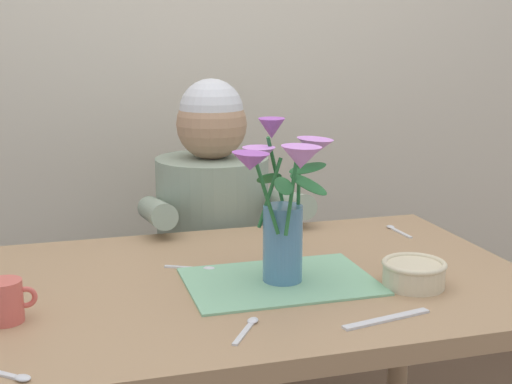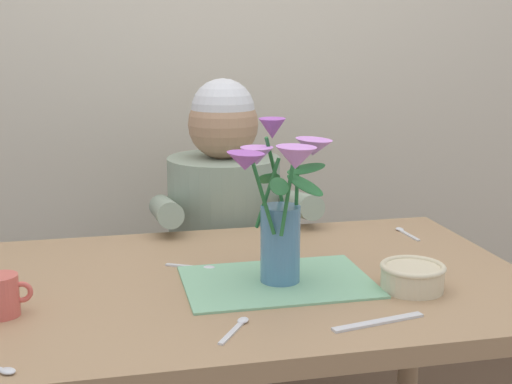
# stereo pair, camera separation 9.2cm
# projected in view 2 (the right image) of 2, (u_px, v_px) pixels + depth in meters

# --- Properties ---
(wood_panel_backdrop) EXTENTS (4.00, 0.10, 2.50)m
(wood_panel_backdrop) POSITION_uv_depth(u_px,v_px,m) (189.00, 37.00, 2.42)
(wood_panel_backdrop) COLOR beige
(wood_panel_backdrop) RESTS_ON ground_plane
(dining_table) EXTENTS (1.20, 0.80, 0.74)m
(dining_table) POSITION_uv_depth(u_px,v_px,m) (255.00, 318.00, 1.55)
(dining_table) COLOR #9E7A56
(dining_table) RESTS_ON ground_plane
(seated_person) EXTENTS (0.45, 0.47, 1.14)m
(seated_person) POSITION_uv_depth(u_px,v_px,m) (225.00, 265.00, 2.17)
(seated_person) COLOR #4C4C56
(seated_person) RESTS_ON ground_plane
(striped_placemat) EXTENTS (0.40, 0.28, 0.00)m
(striped_placemat) POSITION_uv_depth(u_px,v_px,m) (278.00, 282.00, 1.50)
(striped_placemat) COLOR #7AB289
(striped_placemat) RESTS_ON dining_table
(flower_vase) EXTENTS (0.26, 0.29, 0.34)m
(flower_vase) POSITION_uv_depth(u_px,v_px,m) (280.00, 200.00, 1.45)
(flower_vase) COLOR teal
(flower_vase) RESTS_ON dining_table
(ceramic_bowl) EXTENTS (0.14, 0.14, 0.06)m
(ceramic_bowl) POSITION_uv_depth(u_px,v_px,m) (412.00, 276.00, 1.45)
(ceramic_bowl) COLOR beige
(ceramic_bowl) RESTS_ON dining_table
(dinner_knife) EXTENTS (0.19, 0.05, 0.00)m
(dinner_knife) POSITION_uv_depth(u_px,v_px,m) (378.00, 322.00, 1.29)
(dinner_knife) COLOR silver
(dinner_knife) RESTS_ON dining_table
(ceramic_mug) EXTENTS (0.09, 0.07, 0.08)m
(ceramic_mug) POSITION_uv_depth(u_px,v_px,m) (2.00, 295.00, 1.31)
(ceramic_mug) COLOR #CC564C
(ceramic_mug) RESTS_ON dining_table
(spoon_1) EXTENTS (0.08, 0.11, 0.01)m
(spoon_1) POSITION_uv_depth(u_px,v_px,m) (238.00, 326.00, 1.27)
(spoon_1) COLOR silver
(spoon_1) RESTS_ON dining_table
(spoon_2) EXTENTS (0.02, 0.12, 0.01)m
(spoon_2) POSITION_uv_depth(u_px,v_px,m) (404.00, 232.00, 1.87)
(spoon_2) COLOR silver
(spoon_2) RESTS_ON dining_table
(spoon_3) EXTENTS (0.11, 0.07, 0.01)m
(spoon_3) POSITION_uv_depth(u_px,v_px,m) (198.00, 267.00, 1.59)
(spoon_3) COLOR silver
(spoon_3) RESTS_ON dining_table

